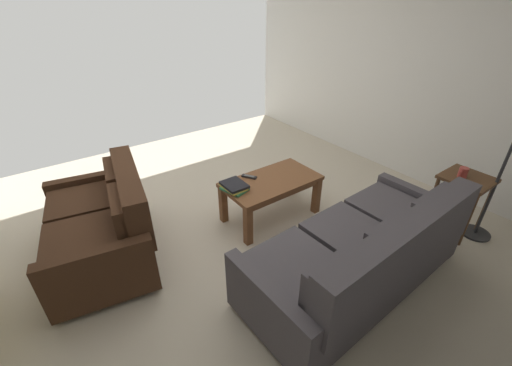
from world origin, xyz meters
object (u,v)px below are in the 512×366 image
sofa_main (363,254)px  loveseat_near (104,225)px  end_table (464,189)px  book_stack (234,186)px  coffee_mug (463,173)px  tv_remote (249,177)px  coffee_table (271,186)px

sofa_main → loveseat_near: (1.55, -1.59, 0.00)m
end_table → book_stack: (1.79, -1.35, 0.01)m
coffee_mug → tv_remote: (1.48, -1.42, -0.20)m
loveseat_near → book_stack: (-1.17, 0.32, 0.14)m
loveseat_near → book_stack: loveseat_near is taller
loveseat_near → coffee_mug: size_ratio=14.09×
sofa_main → loveseat_near: sofa_main is taller
coffee_table → coffee_mug: coffee_mug is taller
coffee_mug → book_stack: bearing=-37.0°
loveseat_near → end_table: 3.40m
loveseat_near → coffee_table: 1.63m
loveseat_near → coffee_mug: (-2.91, 1.63, 0.31)m
book_stack → tv_remote: (-0.26, -0.11, -0.02)m
coffee_mug → tv_remote: coffee_mug is taller
sofa_main → coffee_table: 1.21m
sofa_main → tv_remote: bearing=-84.7°
end_table → coffee_table: bearing=-43.1°
end_table → coffee_mug: (0.05, -0.04, 0.18)m
coffee_table → book_stack: bearing=-8.8°
loveseat_near → sofa_main: bearing=134.3°
coffee_mug → coffee_table: bearing=-43.2°
loveseat_near → coffee_table: (-1.59, 0.38, 0.03)m
sofa_main → coffee_table: bearing=-91.5°
sofa_main → book_stack: bearing=-73.2°
loveseat_near → tv_remote: loveseat_near is taller
tv_remote → book_stack: bearing=23.1°
coffee_mug → end_table: bearing=141.9°
book_stack → coffee_table: bearing=171.2°
sofa_main → coffee_mug: sofa_main is taller
coffee_table → end_table: (-1.37, 1.28, 0.10)m
sofa_main → coffee_table: size_ratio=1.96×
loveseat_near → book_stack: 1.22m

